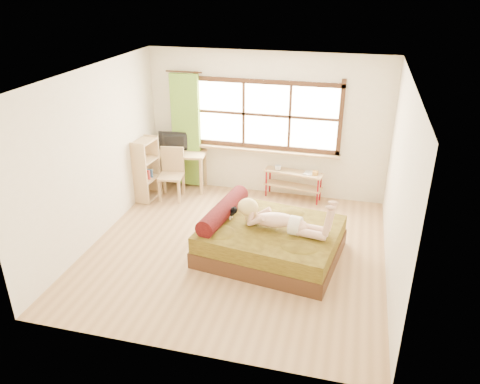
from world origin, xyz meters
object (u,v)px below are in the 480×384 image
(bookshelf, at_px, (147,169))
(desk, at_px, (174,157))
(bed, at_px, (268,239))
(woman, at_px, (281,211))
(chair, at_px, (172,170))
(pipe_shelf, at_px, (294,179))
(kitten, at_px, (226,211))

(bookshelf, bearing_deg, desk, 66.67)
(bed, xyz_separation_m, woman, (0.20, -0.06, 0.53))
(chair, xyz_separation_m, pipe_shelf, (2.26, 0.48, -0.14))
(desk, height_order, chair, chair)
(woman, height_order, bookshelf, bookshelf)
(bed, height_order, kitten, bed)
(woman, height_order, kitten, woman)
(desk, relative_size, chair, 1.34)
(woman, bearing_deg, chair, 153.49)
(desk, xyz_separation_m, chair, (0.09, -0.36, -0.13))
(bed, height_order, desk, desk)
(woman, bearing_deg, kitten, 178.54)
(kitten, xyz_separation_m, desk, (-1.59, 1.86, 0.05))
(kitten, bearing_deg, pipe_shelf, 77.31)
(pipe_shelf, bearing_deg, bookshelf, -156.84)
(chair, distance_m, bookshelf, 0.47)
(pipe_shelf, bearing_deg, chair, -159.67)
(woman, distance_m, pipe_shelf, 2.17)
(pipe_shelf, xyz_separation_m, bookshelf, (-2.67, -0.71, 0.20))
(woman, relative_size, desk, 1.07)
(kitten, height_order, bookshelf, bookshelf)
(desk, distance_m, pipe_shelf, 2.37)
(woman, height_order, pipe_shelf, woman)
(kitten, relative_size, pipe_shelf, 0.27)
(kitten, bearing_deg, bookshelf, 154.62)
(bed, distance_m, woman, 0.57)
(chair, height_order, bookshelf, bookshelf)
(bed, relative_size, chair, 2.27)
(woman, bearing_deg, bookshelf, 161.20)
(kitten, relative_size, chair, 0.31)
(bed, distance_m, pipe_shelf, 2.08)
(bookshelf, bearing_deg, pipe_shelf, 20.07)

